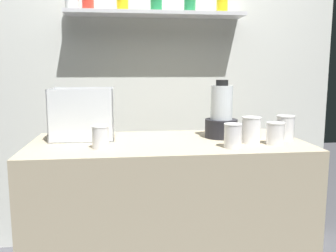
# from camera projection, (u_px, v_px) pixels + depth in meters

# --- Properties ---
(counter) EXTENTS (1.40, 0.64, 0.90)m
(counter) POSITION_uv_depth(u_px,v_px,m) (168.00, 224.00, 1.95)
(counter) COLOR tan
(counter) RESTS_ON ground_plane
(back_wall_unit) EXTENTS (2.60, 0.24, 2.50)m
(back_wall_unit) POSITION_uv_depth(u_px,v_px,m) (154.00, 70.00, 2.57)
(back_wall_unit) COLOR silver
(back_wall_unit) RESTS_ON ground_plane
(carrot_display_bin) EXTENTS (0.33, 0.25, 0.27)m
(carrot_display_bin) POSITION_uv_depth(u_px,v_px,m) (82.00, 123.00, 1.94)
(carrot_display_bin) COLOR white
(carrot_display_bin) RESTS_ON counter
(blender_pitcher) EXTENTS (0.18, 0.18, 0.31)m
(blender_pitcher) POSITION_uv_depth(u_px,v_px,m) (221.00, 116.00, 1.97)
(blender_pitcher) COLOR black
(blender_pitcher) RESTS_ON counter
(juice_cup_mango_far_left) EXTENTS (0.08, 0.08, 0.11)m
(juice_cup_mango_far_left) POSITION_uv_depth(u_px,v_px,m) (101.00, 138.00, 1.70)
(juice_cup_mango_far_left) COLOR white
(juice_cup_mango_far_left) RESTS_ON counter
(juice_cup_mango_left) EXTENTS (0.09, 0.09, 0.12)m
(juice_cup_mango_left) POSITION_uv_depth(u_px,v_px,m) (233.00, 137.00, 1.72)
(juice_cup_mango_left) COLOR white
(juice_cup_mango_left) RESTS_ON counter
(juice_cup_pomegranate_middle) EXTENTS (0.10, 0.10, 0.13)m
(juice_cup_pomegranate_middle) POSITION_uv_depth(u_px,v_px,m) (251.00, 131.00, 1.83)
(juice_cup_pomegranate_middle) COLOR white
(juice_cup_pomegranate_middle) RESTS_ON counter
(juice_cup_pomegranate_right) EXTENTS (0.09, 0.09, 0.11)m
(juice_cup_pomegranate_right) POSITION_uv_depth(u_px,v_px,m) (275.00, 134.00, 1.80)
(juice_cup_pomegranate_right) COLOR white
(juice_cup_pomegranate_right) RESTS_ON counter
(juice_cup_carrot_far_right) EXTENTS (0.09, 0.09, 0.13)m
(juice_cup_carrot_far_right) POSITION_uv_depth(u_px,v_px,m) (285.00, 130.00, 1.90)
(juice_cup_carrot_far_right) COLOR white
(juice_cup_carrot_far_right) RESTS_ON counter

